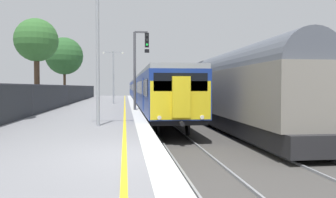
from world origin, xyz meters
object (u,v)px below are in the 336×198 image
signal_gantry (138,61)px  platform_lamp_far (113,72)px  platform_lamp_mid (98,46)px  commuter_train_at_platform (143,89)px  background_tree_right (36,42)px  background_tree_left (64,57)px  freight_train_adjacent_track (190,88)px

signal_gantry → platform_lamp_far: signal_gantry is taller
platform_lamp_mid → commuter_train_at_platform: bearing=83.5°
commuter_train_at_platform → background_tree_right: background_tree_right is taller
background_tree_left → background_tree_right: bearing=-88.4°
platform_lamp_mid → background_tree_left: (-6.34, 29.52, 2.01)m
commuter_train_at_platform → platform_lamp_far: bearing=-106.5°
freight_train_adjacent_track → background_tree_left: 17.68m
platform_lamp_mid → background_tree_right: (-5.90, 14.04, 1.90)m
commuter_train_at_platform → platform_lamp_mid: platform_lamp_mid is taller
commuter_train_at_platform → background_tree_left: background_tree_left is taller
commuter_train_at_platform → signal_gantry: signal_gantry is taller
platform_lamp_far → background_tree_right: bearing=-139.6°
platform_lamp_far → background_tree_right: (-5.90, -5.02, 2.19)m
signal_gantry → platform_lamp_far: 9.68m
commuter_train_at_platform → platform_lamp_far: (-3.53, -11.93, 1.75)m
commuter_train_at_platform → signal_gantry: 21.55m
platform_lamp_far → background_tree_left: size_ratio=0.65×
platform_lamp_far → freight_train_adjacent_track: bearing=1.4°
freight_train_adjacent_track → background_tree_left: (-13.88, 10.28, 3.78)m
signal_gantry → background_tree_right: bearing=150.8°
background_tree_right → background_tree_left: bearing=91.6°
freight_train_adjacent_track → platform_lamp_mid: platform_lamp_mid is taller
signal_gantry → background_tree_left: 21.71m
background_tree_left → platform_lamp_mid: bearing=-77.9°
freight_train_adjacent_track → background_tree_left: background_tree_left is taller
signal_gantry → platform_lamp_far: (-2.04, 9.46, -0.38)m
commuter_train_at_platform → background_tree_left: size_ratio=7.97×
commuter_train_at_platform → background_tree_left: 10.77m
signal_gantry → background_tree_right: (-7.94, 4.44, 1.81)m
platform_lamp_mid → platform_lamp_far: bearing=90.0°
background_tree_right → platform_lamp_mid: bearing=-67.2°
background_tree_left → background_tree_right: (0.44, -15.49, -0.11)m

